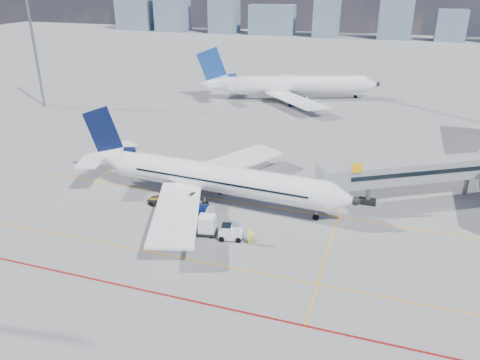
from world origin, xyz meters
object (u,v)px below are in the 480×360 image
object	(u,v)px
ramp_worker	(251,236)
second_aircraft	(288,85)
cargo_dolly	(198,224)
belt_loader	(167,202)
main_aircraft	(207,177)
baggage_tug	(229,232)

from	to	relation	value
ramp_worker	second_aircraft	bearing A→B (deg)	32.31
cargo_dolly	belt_loader	world-z (taller)	belt_loader
second_aircraft	cargo_dolly	xyz separation A→B (m)	(4.96, -64.51, -1.98)
ramp_worker	main_aircraft	bearing A→B (deg)	66.99
cargo_dolly	ramp_worker	bearing A→B (deg)	-13.23
belt_loader	ramp_worker	world-z (taller)	belt_loader
main_aircraft	second_aircraft	size ratio (longest dim) A/B	0.91
second_aircraft	belt_loader	distance (m)	59.64
cargo_dolly	ramp_worker	size ratio (longest dim) A/B	2.25
baggage_tug	ramp_worker	size ratio (longest dim) A/B	1.42
main_aircraft	belt_loader	size ratio (longest dim) A/B	5.82
main_aircraft	baggage_tug	xyz separation A→B (m)	(5.92, -8.29, -2.39)
main_aircraft	baggage_tug	world-z (taller)	main_aircraft
main_aircraft	cargo_dolly	xyz separation A→B (m)	(2.21, -8.30, -1.99)
ramp_worker	cargo_dolly	bearing A→B (deg)	109.82
baggage_tug	belt_loader	bearing A→B (deg)	142.29
baggage_tug	ramp_worker	world-z (taller)	ramp_worker
second_aircraft	cargo_dolly	size ratio (longest dim) A/B	9.38
main_aircraft	belt_loader	bearing A→B (deg)	-137.55
second_aircraft	belt_loader	size ratio (longest dim) A/B	6.37
second_aircraft	cargo_dolly	distance (m)	64.73
main_aircraft	baggage_tug	size ratio (longest dim) A/B	13.63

